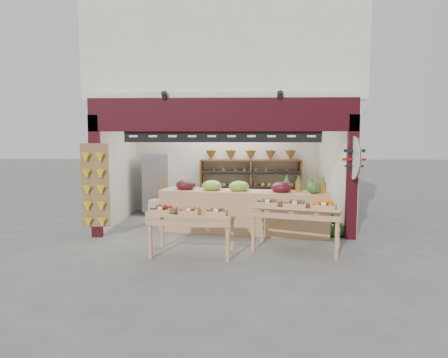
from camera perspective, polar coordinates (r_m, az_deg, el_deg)
ground at (r=9.79m, az=0.01°, el=-6.87°), size 60.00×60.00×0.00m
shop_structure at (r=11.29m, az=0.33°, el=14.87°), size 6.36×5.12×5.40m
banana_board at (r=8.98m, az=-17.99°, el=-1.10°), size 0.60×0.15×1.80m
gift_sign at (r=8.73m, az=18.07°, el=2.88°), size 0.04×0.93×0.92m
back_shelving at (r=11.55m, az=3.80°, el=0.74°), size 2.90×0.48×1.80m
refrigerator at (r=11.56m, az=-9.86°, el=-0.69°), size 0.84×0.84×1.70m
cardboard_stack at (r=10.03m, az=-8.38°, el=-5.26°), size 1.05×0.75×0.63m
mid_counter at (r=9.18m, az=2.72°, el=-4.40°), size 3.91×1.40×1.19m
display_table_left at (r=7.52m, az=-5.20°, el=-5.07°), size 1.60×0.99×0.98m
display_table_right at (r=7.86m, az=10.40°, el=-3.99°), size 1.85×1.34×1.05m
watermelon_pile at (r=9.32m, az=15.36°, el=-6.59°), size 0.68×0.65×0.50m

